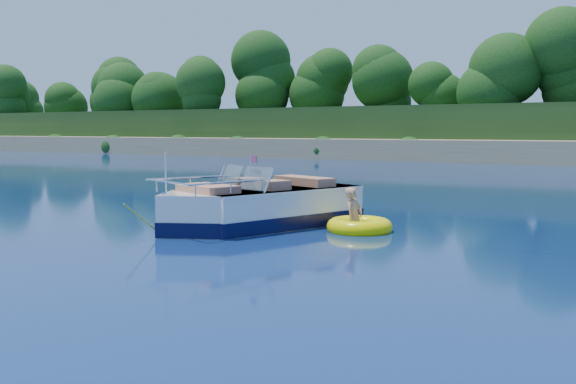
% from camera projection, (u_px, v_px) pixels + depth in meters
% --- Properties ---
extents(ground, '(160.00, 160.00, 0.00)m').
position_uv_depth(ground, '(94.00, 252.00, 11.69)').
color(ground, '#0A1B4C').
rests_on(ground, ground).
extents(shoreline, '(170.00, 59.00, 6.00)m').
position_uv_depth(shoreline, '(569.00, 141.00, 66.17)').
color(shoreline, '#8F7853').
rests_on(shoreline, ground).
extents(treeline, '(150.00, 7.12, 8.19)m').
position_uv_depth(treeline, '(529.00, 83.00, 46.23)').
color(treeline, black).
rests_on(treeline, ground).
extents(motorboat, '(3.41, 5.80, 2.01)m').
position_uv_depth(motorboat, '(256.00, 210.00, 14.69)').
color(motorboat, white).
rests_on(motorboat, ground).
extents(tow_tube, '(1.88, 1.88, 0.38)m').
position_uv_depth(tow_tube, '(359.00, 227.00, 14.07)').
color(tow_tube, '#FEF201').
rests_on(tow_tube, ground).
extents(boy, '(0.40, 0.78, 1.49)m').
position_uv_depth(boy, '(355.00, 231.00, 14.16)').
color(boy, tan).
rests_on(boy, ground).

